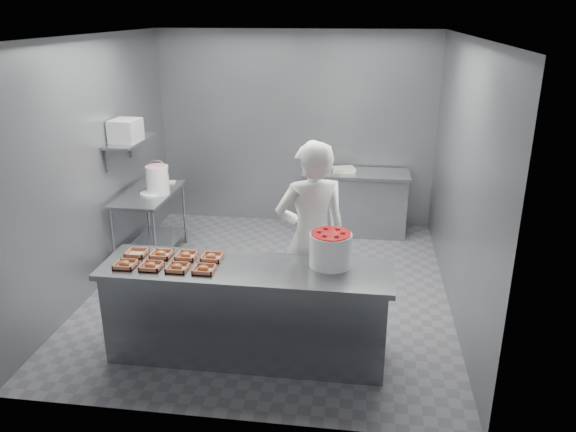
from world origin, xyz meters
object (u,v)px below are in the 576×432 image
object	(u,v)px
tray_2	(177,267)
tray_4	(137,253)
service_counter	(247,312)
tray_5	(161,254)
tray_0	(125,264)
appliance	(126,130)
strawberry_tub	(331,248)
glaze_bucket	(158,179)
prep_table	(150,216)
tray_1	(151,266)
worker	(311,238)
back_counter	(355,202)
tray_6	(186,255)
tray_7	(212,257)
tray_3	(204,269)

from	to	relation	value
tray_2	tray_4	world-z (taller)	tray_2
service_counter	tray_5	xyz separation A→B (m)	(-0.82, 0.13, 0.47)
tray_0	tray_5	distance (m)	0.35
appliance	tray_2	bearing A→B (deg)	-54.60
strawberry_tub	glaze_bucket	distance (m)	2.88
prep_table	tray_1	bearing A→B (deg)	-68.27
tray_0	worker	xyz separation A→B (m)	(1.59, 0.73, 0.04)
back_counter	tray_1	size ratio (longest dim) A/B	8.01
tray_6	strawberry_tub	xyz separation A→B (m)	(1.32, 0.02, 0.14)
glaze_bucket	tray_7	bearing A→B (deg)	-57.29
glaze_bucket	worker	bearing A→B (deg)	-33.52
back_counter	tray_3	world-z (taller)	tray_3
prep_table	back_counter	distance (m)	2.87
service_counter	tray_7	size ratio (longest dim) A/B	13.88
back_counter	glaze_bucket	distance (m)	2.81
tray_4	tray_5	size ratio (longest dim) A/B	1.00
back_counter	tray_4	world-z (taller)	tray_4
tray_0	tray_6	xyz separation A→B (m)	(0.48, 0.26, 0.00)
service_counter	glaze_bucket	size ratio (longest dim) A/B	6.15
tray_5	glaze_bucket	distance (m)	1.95
tray_6	tray_7	xyz separation A→B (m)	(0.24, 0.00, 0.00)
prep_table	tray_3	xyz separation A→B (m)	(1.31, -2.08, 0.33)
prep_table	tray_3	distance (m)	2.48
tray_4	appliance	size ratio (longest dim) A/B	0.53
service_counter	tray_2	distance (m)	0.76
tray_7	back_counter	bearing A→B (deg)	68.31
tray_3	glaze_bucket	world-z (taller)	glaze_bucket
tray_3	tray_4	world-z (taller)	tray_3
tray_2	appliance	world-z (taller)	appliance
tray_2	worker	distance (m)	1.33
tray_3	tray_6	size ratio (longest dim) A/B	1.00
prep_table	worker	distance (m)	2.59
strawberry_tub	appliance	size ratio (longest dim) A/B	1.07
prep_table	tray_0	bearing A→B (deg)	-74.19
tray_3	tray_7	bearing A→B (deg)	90.00
prep_table	tray_5	distance (m)	2.03
service_counter	tray_5	size ratio (longest dim) A/B	13.88
back_counter	prep_table	bearing A→B (deg)	-152.99
tray_3	appliance	world-z (taller)	appliance
tray_0	tray_3	bearing A→B (deg)	0.00
tray_0	prep_table	bearing A→B (deg)	105.81
tray_0	tray_7	distance (m)	0.76
tray_1	tray_5	size ratio (longest dim) A/B	1.00
prep_table	tray_4	xyz separation A→B (m)	(0.59, -1.82, 0.33)
tray_6	worker	xyz separation A→B (m)	(1.11, 0.47, 0.04)
tray_0	appliance	xyz separation A→B (m)	(-0.76, 1.98, 0.77)
tray_0	strawberry_tub	bearing A→B (deg)	8.79
tray_7	glaze_bucket	size ratio (longest dim) A/B	0.44
appliance	prep_table	bearing A→B (deg)	32.47
service_counter	tray_6	size ratio (longest dim) A/B	13.88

